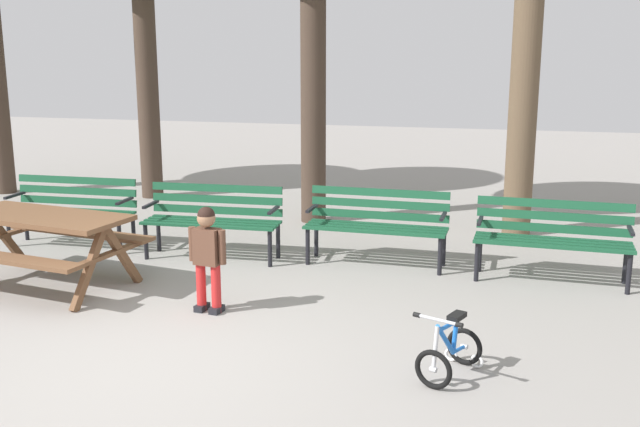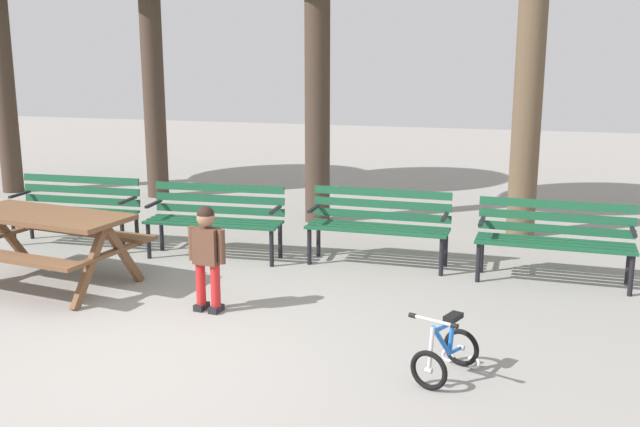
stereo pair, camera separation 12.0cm
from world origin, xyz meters
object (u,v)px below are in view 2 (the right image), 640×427
object	(u,v)px
park_bench_left	(216,215)
child_standing	(207,251)
park_bench_far_left	(77,205)
park_bench_far_right	(555,235)
kids_bicycle	(446,352)
park_bench_right	(379,220)
picnic_table	(46,230)

from	to	relation	value
park_bench_left	child_standing	bearing A→B (deg)	-69.44
park_bench_far_left	park_bench_far_right	size ratio (longest dim) A/B	1.00
kids_bicycle	park_bench_far_right	bearing A→B (deg)	72.15
park_bench_right	park_bench_far_right	xyz separation A→B (m)	(1.90, -0.17, 0.00)
child_standing	park_bench_far_left	bearing A→B (deg)	144.71
picnic_table	park_bench_left	bearing A→B (deg)	48.82
park_bench_right	kids_bicycle	distance (m)	3.02
park_bench_right	park_bench_left	bearing A→B (deg)	-173.86
park_bench_far_left	child_standing	world-z (taller)	child_standing
child_standing	park_bench_right	bearing A→B (deg)	57.32
park_bench_far_left	kids_bicycle	size ratio (longest dim) A/B	2.55
park_bench_left	kids_bicycle	distance (m)	3.95
park_bench_far_right	child_standing	distance (m)	3.62
park_bench_right	child_standing	size ratio (longest dim) A/B	1.59
picnic_table	park_bench_far_right	bearing A→B (deg)	16.37
picnic_table	child_standing	size ratio (longest dim) A/B	1.97
kids_bicycle	park_bench_right	bearing A→B (deg)	110.51
picnic_table	kids_bicycle	distance (m)	4.40
park_bench_right	kids_bicycle	bearing A→B (deg)	-69.49
child_standing	park_bench_far_right	bearing A→B (deg)	29.52
park_bench_left	park_bench_far_right	world-z (taller)	same
picnic_table	park_bench_far_left	bearing A→B (deg)	112.49
picnic_table	park_bench_right	bearing A→B (deg)	27.56
park_bench_right	park_bench_far_right	bearing A→B (deg)	-4.97
park_bench_left	park_bench_right	world-z (taller)	same
park_bench_left	park_bench_right	distance (m)	1.92
park_bench_far_left	child_standing	bearing A→B (deg)	-35.29
park_bench_far_right	child_standing	xyz separation A→B (m)	(-3.15, -1.79, 0.08)
kids_bicycle	child_standing	bearing A→B (deg)	159.56
park_bench_left	park_bench_far_right	distance (m)	3.81
picnic_table	kids_bicycle	world-z (taller)	picnic_table
park_bench_left	kids_bicycle	bearing A→B (deg)	-41.37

